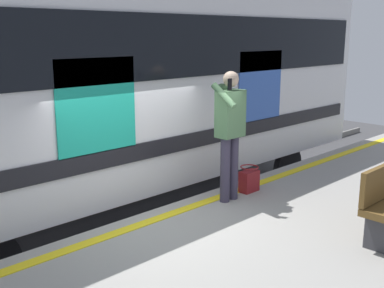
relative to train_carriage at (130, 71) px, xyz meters
name	(u,v)px	position (x,y,z in m)	size (l,w,h in m)	color
ground_plane	(147,273)	(1.18, 1.82, -2.63)	(26.14, 26.14, 0.00)	#3D3D3F
safety_line	(160,218)	(1.18, 2.12, -1.72)	(17.08, 0.16, 0.01)	yellow
track_rail_near	(102,243)	(1.18, 0.71, -2.55)	(22.65, 0.08, 0.16)	slate
track_rail_far	(56,218)	(1.18, -0.72, -2.55)	(22.65, 0.08, 0.16)	slate
train_carriage	(130,71)	(0.00, 0.00, 0.00)	(9.54, 3.02, 4.19)	silver
passenger	(230,125)	(0.02, 2.29, -0.62)	(0.57, 0.55, 1.86)	#383347
handbag	(249,180)	(-0.49, 2.26, -1.54)	(0.31, 0.28, 0.40)	maroon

